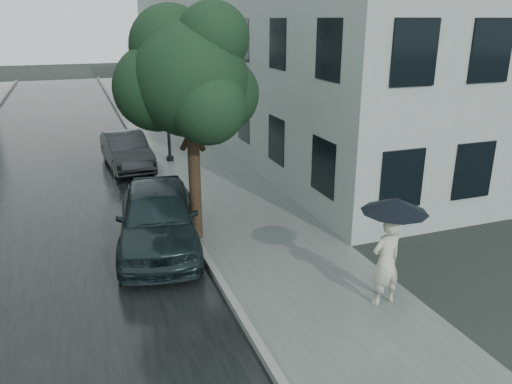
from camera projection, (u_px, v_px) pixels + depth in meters
name	position (u px, v px, depth m)	size (l,w,h in m)	color
ground	(304.00, 290.00, 10.36)	(120.00, 120.00, 0.00)	black
sidewalk	(187.00, 152.00, 21.08)	(3.50, 60.00, 0.01)	slate
kerb_near	(144.00, 154.00, 20.46)	(0.15, 60.00, 0.15)	slate
asphalt_road	(53.00, 164.00, 19.35)	(6.85, 60.00, 0.00)	black
building_near	(246.00, 34.00, 27.95)	(7.02, 36.00, 9.00)	#909D99
pedestrian	(386.00, 261.00, 9.57)	(0.66, 0.43, 1.81)	beige
umbrella	(395.00, 205.00, 9.16)	(1.62, 1.62, 1.34)	black
street_tree	(189.00, 78.00, 11.62)	(3.51, 3.19, 5.74)	#332619
lamp_post	(162.00, 92.00, 18.80)	(0.84, 0.39, 4.68)	black
car_near	(158.00, 217.00, 12.05)	(1.87, 4.65, 1.58)	black
car_far	(126.00, 150.00, 18.68)	(1.39, 3.97, 1.31)	#26282C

